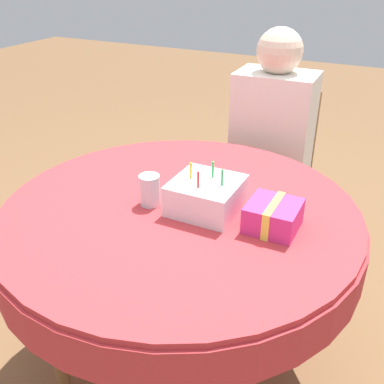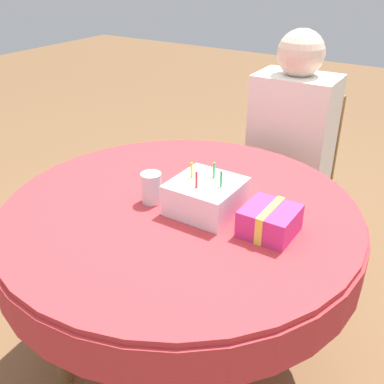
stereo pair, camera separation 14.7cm
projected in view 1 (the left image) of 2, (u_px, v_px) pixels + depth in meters
name	position (u px, v px, depth m)	size (l,w,h in m)	color
ground_plane	(182.00, 360.00, 1.87)	(12.00, 12.00, 0.00)	brown
dining_table	(180.00, 228.00, 1.56)	(1.23, 1.23, 0.74)	#BC3338
chair	(272.00, 170.00, 2.36)	(0.41, 0.41, 0.90)	brown
person	(271.00, 132.00, 2.17)	(0.38, 0.35, 1.21)	beige
birthday_cake	(206.00, 195.00, 1.48)	(0.22, 0.22, 0.16)	white
drinking_glass	(150.00, 190.00, 1.51)	(0.07, 0.07, 0.11)	silver
gift_box	(273.00, 216.00, 1.38)	(0.16, 0.16, 0.09)	#D13384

